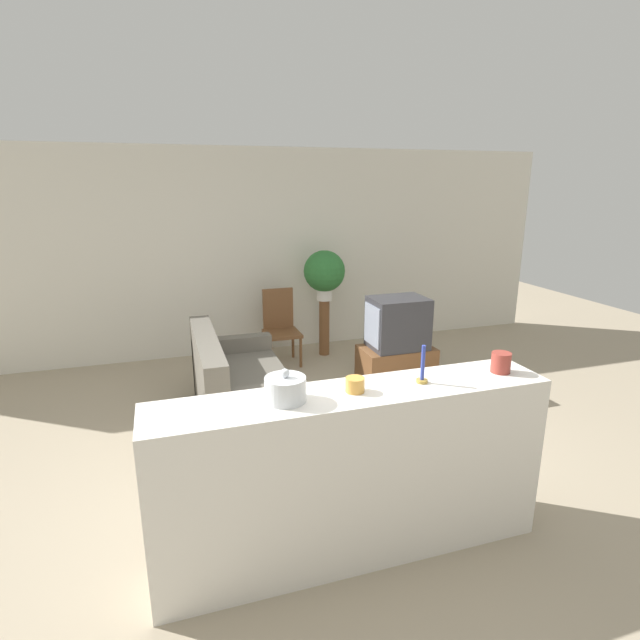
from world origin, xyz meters
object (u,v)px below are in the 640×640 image
object	(u,v)px
wooden_chair	(280,324)
potted_plant	(324,272)
couch	(239,391)
television	(397,323)
decorative_bowl	(285,389)

from	to	relation	value
wooden_chair	potted_plant	size ratio (longest dim) A/B	1.45
couch	wooden_chair	bearing A→B (deg)	62.65
television	potted_plant	bearing A→B (deg)	107.84
wooden_chair	decorative_bowl	size ratio (longest dim) A/B	4.11
wooden_chair	decorative_bowl	bearing A→B (deg)	-102.81
couch	potted_plant	distance (m)	2.27
potted_plant	decorative_bowl	bearing A→B (deg)	-111.55
television	potted_plant	size ratio (longest dim) A/B	0.95
television	wooden_chair	bearing A→B (deg)	131.00
television	potted_plant	xyz separation A→B (m)	(-0.42, 1.30, 0.37)
couch	potted_plant	world-z (taller)	potted_plant
potted_plant	decorative_bowl	distance (m)	3.87
couch	wooden_chair	world-z (taller)	wooden_chair
television	wooden_chair	world-z (taller)	television
wooden_chair	decorative_bowl	world-z (taller)	decorative_bowl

